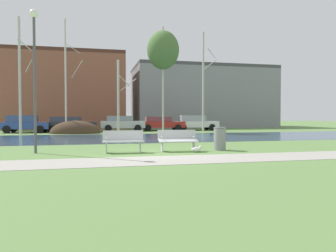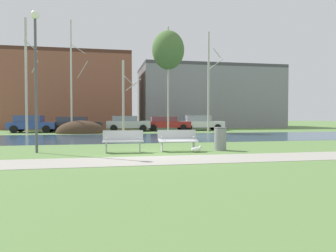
# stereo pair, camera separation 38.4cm
# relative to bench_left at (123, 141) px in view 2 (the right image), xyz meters

# --- Properties ---
(ground_plane) EXTENTS (120.00, 120.00, 0.00)m
(ground_plane) POSITION_rel_bench_left_xyz_m (1.10, 9.38, -0.47)
(ground_plane) COLOR #5B7F42
(paved_path_strip) EXTENTS (60.00, 2.08, 0.01)m
(paved_path_strip) POSITION_rel_bench_left_xyz_m (1.10, -2.45, -0.47)
(paved_path_strip) COLOR #9E998E
(paved_path_strip) RESTS_ON ground
(river_band) EXTENTS (80.00, 8.91, 0.01)m
(river_band) POSITION_rel_bench_left_xyz_m (1.10, 8.39, -0.47)
(river_band) COLOR #2D475B
(river_band) RESTS_ON ground
(soil_mound) EXTENTS (4.09, 2.46, 2.14)m
(soil_mound) POSITION_rel_bench_left_xyz_m (-2.72, 14.63, -0.47)
(soil_mound) COLOR #423021
(soil_mound) RESTS_ON ground
(bench_left) EXTENTS (1.63, 0.65, 0.87)m
(bench_left) POSITION_rel_bench_left_xyz_m (0.00, 0.00, 0.00)
(bench_left) COLOR #B2B5B7
(bench_left) RESTS_ON ground
(bench_right) EXTENTS (1.63, 0.65, 0.87)m
(bench_right) POSITION_rel_bench_left_xyz_m (2.21, 0.00, 0.00)
(bench_right) COLOR #B2B5B7
(bench_right) RESTS_ON ground
(trash_bin) EXTENTS (0.53, 0.53, 0.98)m
(trash_bin) POSITION_rel_bench_left_xyz_m (4.06, -0.00, 0.03)
(trash_bin) COLOR gray
(trash_bin) RESTS_ON ground
(seagull) EXTENTS (0.47, 0.18, 0.27)m
(seagull) POSITION_rel_bench_left_xyz_m (2.86, -0.56, -0.34)
(seagull) COLOR white
(seagull) RESTS_ON ground
(streetlamp) EXTENTS (0.32, 0.32, 5.54)m
(streetlamp) POSITION_rel_bench_left_xyz_m (-3.34, 0.57, 3.21)
(streetlamp) COLOR #4C4C51
(streetlamp) RESTS_ON ground
(birch_far_left) EXTENTS (1.04, 1.84, 9.12)m
(birch_far_left) POSITION_rel_bench_left_xyz_m (-6.77, 13.92, 4.14)
(birch_far_left) COLOR beige
(birch_far_left) RESTS_ON ground
(birch_left) EXTENTS (1.45, 2.50, 9.38)m
(birch_left) POSITION_rel_bench_left_xyz_m (-3.42, 14.65, 4.28)
(birch_left) COLOR beige
(birch_left) RESTS_ON ground
(birch_center_left) EXTENTS (1.61, 2.46, 6.17)m
(birch_center_left) POSITION_rel_bench_left_xyz_m (0.85, 14.49, 2.69)
(birch_center_left) COLOR beige
(birch_center_left) RESTS_ON ground
(birch_center) EXTENTS (2.87, 2.87, 9.41)m
(birch_center) POSITION_rel_bench_left_xyz_m (4.84, 15.24, 6.84)
(birch_center) COLOR #BCB7A8
(birch_center) RESTS_ON ground
(birch_center_right) EXTENTS (1.40, 2.44, 9.15)m
(birch_center_right) POSITION_rel_bench_left_xyz_m (8.64, 15.17, 4.20)
(birch_center_right) COLOR beige
(birch_center_right) RESTS_ON ground
(parked_van_nearest_blue) EXTENTS (4.11, 2.18, 1.50)m
(parked_van_nearest_blue) POSITION_rel_bench_left_xyz_m (-7.04, 16.81, 0.31)
(parked_van_nearest_blue) COLOR #2D4793
(parked_van_nearest_blue) RESTS_ON ground
(parked_sedan_second_dark) EXTENTS (4.68, 2.34, 1.38)m
(parked_sedan_second_dark) POSITION_rel_bench_left_xyz_m (-3.38, 17.01, 0.27)
(parked_sedan_second_dark) COLOR #282B30
(parked_sedan_second_dark) RESTS_ON ground
(parked_hatch_third_silver) EXTENTS (4.17, 2.27, 1.45)m
(parked_hatch_third_silver) POSITION_rel_bench_left_xyz_m (1.35, 17.41, 0.30)
(parked_hatch_third_silver) COLOR #B2B5BC
(parked_hatch_third_silver) RESTS_ON ground
(parked_wagon_fourth_red) EXTENTS (4.51, 2.23, 1.38)m
(parked_wagon_fourth_red) POSITION_rel_bench_left_xyz_m (5.16, 17.82, 0.27)
(parked_wagon_fourth_red) COLOR maroon
(parked_wagon_fourth_red) RESTS_ON ground
(parked_suv_fifth_white) EXTENTS (4.50, 2.33, 1.51)m
(parked_suv_fifth_white) POSITION_rel_bench_left_xyz_m (8.62, 17.83, 0.32)
(parked_suv_fifth_white) COLOR silver
(parked_suv_fifth_white) RESTS_ON ground
(building_brick_low) EXTENTS (14.81, 8.47, 8.73)m
(building_brick_low) POSITION_rel_bench_left_xyz_m (-5.20, 26.91, 3.89)
(building_brick_low) COLOR brown
(building_brick_low) RESTS_ON ground
(building_grey_warehouse) EXTENTS (17.61, 9.62, 7.76)m
(building_grey_warehouse) POSITION_rel_bench_left_xyz_m (12.55, 27.41, 3.41)
(building_grey_warehouse) COLOR gray
(building_grey_warehouse) RESTS_ON ground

